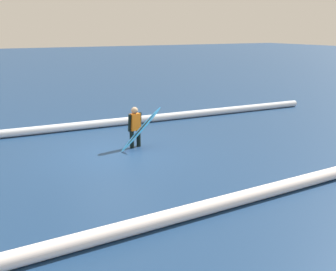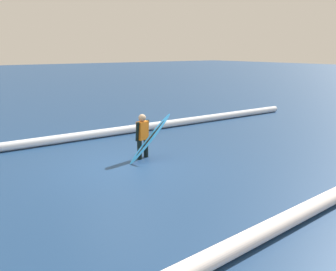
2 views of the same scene
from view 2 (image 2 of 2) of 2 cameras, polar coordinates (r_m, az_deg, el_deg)
The scene contains 4 objects.
ground_plane at distance 9.60m, azimuth -7.96°, elevation -4.98°, with size 145.48×145.48×0.00m, color navy.
surfer at distance 9.92m, azimuth -4.37°, elevation 0.25°, with size 0.50×0.28×1.34m.
surfboard at distance 9.74m, azimuth -3.03°, elevation -0.50°, with size 1.42×0.30×1.34m.
wave_crest_foreground at distance 12.71m, azimuth -11.24°, elevation 0.39°, with size 0.30×0.30×19.42m, color silver.
Camera 2 is at (4.21, 8.03, 3.15)m, focal length 35.76 mm.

